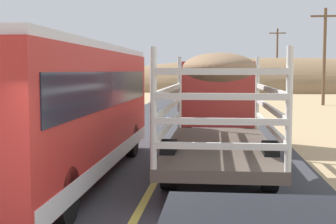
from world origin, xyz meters
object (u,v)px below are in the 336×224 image
at_px(power_pole_far, 277,57).
at_px(car_far, 208,95).
at_px(bus, 61,108).
at_px(power_pole_mid, 324,53).
at_px(livestock_truck, 218,97).

bearing_deg(power_pole_far, car_far, -108.01).
xyz_separation_m(bus, car_far, (3.08, 27.21, -1.05)).
bearing_deg(power_pole_far, power_pole_mid, -90.00).
relative_size(car_far, power_pole_far, 0.54).
height_order(livestock_truck, power_pole_far, power_pole_far).
relative_size(livestock_truck, car_far, 2.20).
distance_m(livestock_truck, bus, 5.41).
distance_m(car_far, power_pole_far, 28.51).
bearing_deg(livestock_truck, bus, -133.36).
distance_m(car_far, power_pole_mid, 9.37).
xyz_separation_m(livestock_truck, bus, (-3.71, -3.93, -0.04)).
bearing_deg(car_far, bus, -96.47).
relative_size(livestock_truck, bus, 0.97).
height_order(bus, power_pole_far, power_pole_far).
bearing_deg(bus, power_pole_mid, 65.77).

